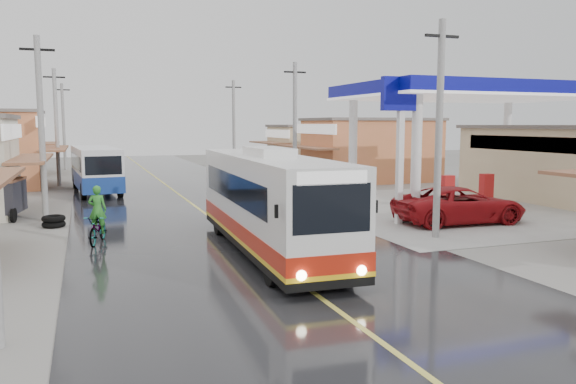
# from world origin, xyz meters

# --- Properties ---
(ground) EXTENTS (120.00, 120.00, 0.00)m
(ground) POSITION_xyz_m (0.00, 0.00, 0.00)
(ground) COLOR slate
(ground) RESTS_ON ground
(road) EXTENTS (12.00, 90.00, 0.02)m
(road) POSITION_xyz_m (0.00, 15.00, 0.01)
(road) COLOR black
(road) RESTS_ON ground
(centre_line) EXTENTS (0.15, 90.00, 0.01)m
(centre_line) POSITION_xyz_m (0.00, 15.00, 0.02)
(centre_line) COLOR #D8CC4C
(centre_line) RESTS_ON road
(shopfronts_right) EXTENTS (11.00, 44.00, 4.80)m
(shopfronts_right) POSITION_xyz_m (15.00, 12.00, 0.00)
(shopfronts_right) COLOR #B4AF9D
(shopfronts_right) RESTS_ON ground
(utility_poles_left) EXTENTS (1.60, 50.00, 8.00)m
(utility_poles_left) POSITION_xyz_m (-7.00, 16.00, 0.00)
(utility_poles_left) COLOR gray
(utility_poles_left) RESTS_ON ground
(utility_poles_right) EXTENTS (1.60, 36.00, 8.00)m
(utility_poles_right) POSITION_xyz_m (7.00, 15.00, 0.00)
(utility_poles_right) COLOR gray
(utility_poles_right) RESTS_ON ground
(coach_bus) EXTENTS (2.89, 11.21, 3.47)m
(coach_bus) POSITION_xyz_m (0.37, -0.06, 1.68)
(coach_bus) COLOR silver
(coach_bus) RESTS_ON road
(second_bus) EXTENTS (2.97, 8.63, 2.81)m
(second_bus) POSITION_xyz_m (-4.67, 18.96, 1.52)
(second_bus) COLOR silver
(second_bus) RESTS_ON road
(jeepney) EXTENTS (5.82, 2.88, 1.59)m
(jeepney) POSITION_xyz_m (9.78, 2.31, 0.79)
(jeepney) COLOR #A21015
(jeepney) RESTS_ON ground
(cyclist) EXTENTS (1.20, 2.07, 2.12)m
(cyclist) POSITION_xyz_m (-4.94, 3.23, 0.70)
(cyclist) COLOR black
(cyclist) RESTS_ON ground
(tricycle_near) EXTENTS (1.93, 2.60, 1.83)m
(tricycle_near) POSITION_xyz_m (-8.78, 10.11, 1.04)
(tricycle_near) COLOR #26262D
(tricycle_near) RESTS_ON ground
(tyre_stack) EXTENTS (0.95, 0.95, 0.49)m
(tyre_stack) POSITION_xyz_m (-6.61, 7.29, 0.24)
(tyre_stack) COLOR black
(tyre_stack) RESTS_ON ground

